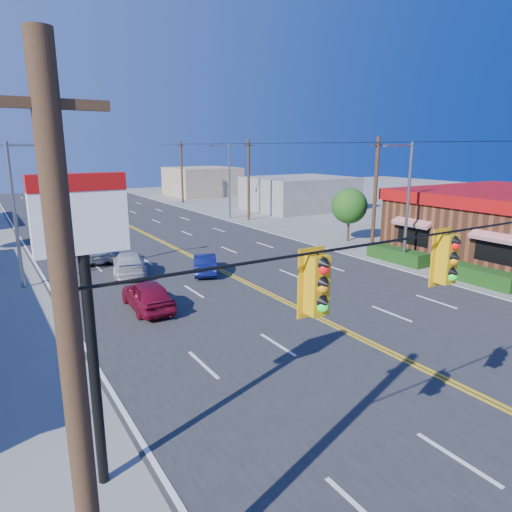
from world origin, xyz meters
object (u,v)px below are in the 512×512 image
car_blue (205,264)px  car_white (129,264)px  pizza_hut_sign (85,270)px  car_magenta (148,296)px  kfc (512,223)px  car_silver (94,252)px

car_blue → car_white: bearing=-5.9°
car_white → car_blue: bearing=165.8°
pizza_hut_sign → car_magenta: (4.74, 10.68, -4.46)m
car_blue → kfc: bearing=-175.2°
pizza_hut_sign → car_magenta: size_ratio=1.62×
pizza_hut_sign → car_white: pizza_hut_sign is taller
car_blue → car_silver: size_ratio=0.85×
pizza_hut_sign → car_white: bearing=71.3°
car_silver → kfc: bearing=154.8°
car_magenta → car_white: (1.11, 6.64, -0.03)m
pizza_hut_sign → car_white: size_ratio=1.44×
kfc → pizza_hut_sign: pizza_hut_sign is taller
car_white → car_silver: bearing=-62.3°
kfc → car_white: 26.78m
car_magenta → car_silver: size_ratio=0.94×
kfc → car_silver: kfc is taller
kfc → car_magenta: (-26.16, 2.68, -1.66)m
car_magenta → car_blue: bearing=-137.2°
kfc → car_silver: (-26.10, 14.01, -1.76)m
pizza_hut_sign → car_silver: pizza_hut_sign is taller
pizza_hut_sign → car_magenta: 12.51m
pizza_hut_sign → car_silver: (4.80, 22.01, -4.56)m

